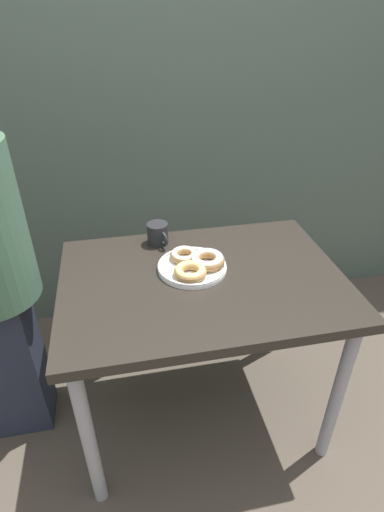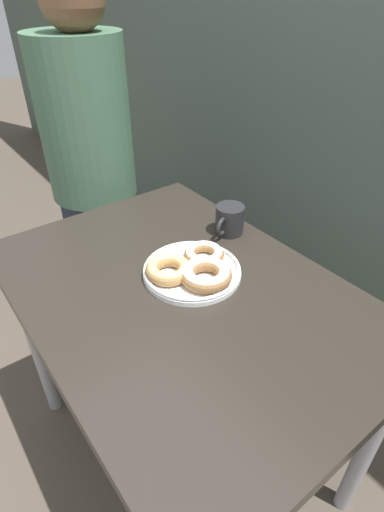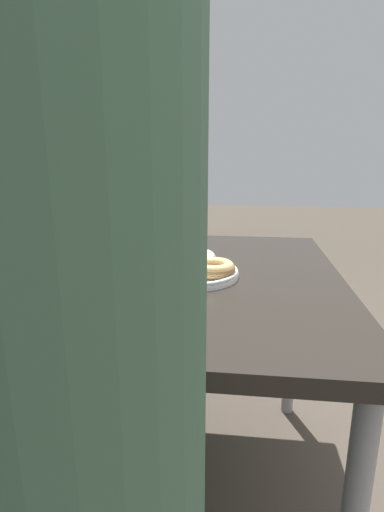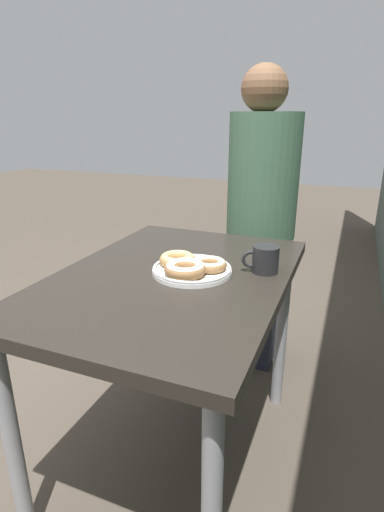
{
  "view_description": "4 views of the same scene",
  "coord_description": "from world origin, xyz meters",
  "px_view_note": "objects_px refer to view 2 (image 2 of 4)",
  "views": [
    {
      "loc": [
        -0.28,
        -0.89,
        1.63
      ],
      "look_at": [
        -0.03,
        0.34,
        0.83
      ],
      "focal_mm": 28.0,
      "sensor_mm": 36.0,
      "label": 1
    },
    {
      "loc": [
        0.65,
        -0.18,
        1.43
      ],
      "look_at": [
        -0.03,
        0.34,
        0.83
      ],
      "focal_mm": 28.0,
      "sensor_mm": 36.0,
      "label": 2
    },
    {
      "loc": [
        -1.1,
        0.21,
        1.12
      ],
      "look_at": [
        -0.03,
        0.34,
        0.83
      ],
      "focal_mm": 28.0,
      "sensor_mm": 36.0,
      "label": 3
    },
    {
      "loc": [
        1.11,
        0.8,
        1.26
      ],
      "look_at": [
        -0.03,
        0.34,
        0.83
      ],
      "focal_mm": 28.0,
      "sensor_mm": 36.0,
      "label": 4
    }
  ],
  "objects_px": {
    "donut_plate": "(193,268)",
    "coffee_mug": "(229,220)",
    "dining_table": "(181,315)",
    "person_figure": "(91,171)"
  },
  "relations": [
    {
      "from": "donut_plate",
      "to": "coffee_mug",
      "type": "bearing_deg",
      "value": 116.12
    },
    {
      "from": "dining_table",
      "to": "donut_plate",
      "type": "height_order",
      "value": "donut_plate"
    },
    {
      "from": "donut_plate",
      "to": "coffee_mug",
      "type": "height_order",
      "value": "coffee_mug"
    },
    {
      "from": "dining_table",
      "to": "donut_plate",
      "type": "xyz_separation_m",
      "value": [
        -0.02,
        0.05,
        0.12
      ]
    },
    {
      "from": "dining_table",
      "to": "person_figure",
      "type": "relative_size",
      "value": 0.71
    },
    {
      "from": "person_figure",
      "to": "dining_table",
      "type": "bearing_deg",
      "value": -9.13
    },
    {
      "from": "donut_plate",
      "to": "person_figure",
      "type": "height_order",
      "value": "person_figure"
    },
    {
      "from": "donut_plate",
      "to": "coffee_mug",
      "type": "xyz_separation_m",
      "value": [
        -0.11,
        0.22,
        0.02
      ]
    },
    {
      "from": "dining_table",
      "to": "person_figure",
      "type": "bearing_deg",
      "value": 170.87
    },
    {
      "from": "dining_table",
      "to": "person_figure",
      "type": "height_order",
      "value": "person_figure"
    }
  ]
}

